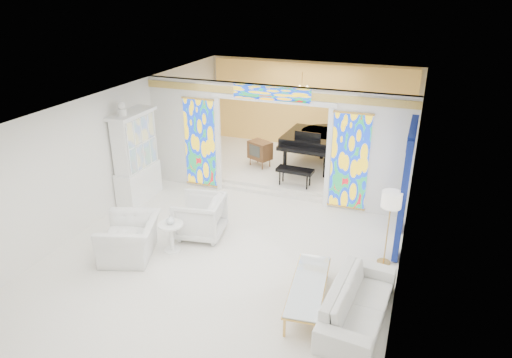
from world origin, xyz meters
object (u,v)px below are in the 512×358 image
at_px(tv_console, 260,150).
at_px(armchair_right, 200,217).
at_px(china_cabinet, 136,158).
at_px(armchair_left, 130,238).
at_px(coffee_table, 308,286).
at_px(grand_piano, 319,139).
at_px(sofa, 358,302).

bearing_deg(tv_console, armchair_right, -64.46).
bearing_deg(china_cabinet, armchair_left, -60.03).
height_order(armchair_right, coffee_table, armchair_right).
height_order(armchair_right, grand_piano, grand_piano).
relative_size(coffee_table, tv_console, 2.51).
height_order(china_cabinet, sofa, china_cabinet).
height_order(armchair_left, grand_piano, grand_piano).
bearing_deg(armchair_right, china_cabinet, -125.01).
relative_size(armchair_right, tv_console, 1.31).
height_order(coffee_table, grand_piano, grand_piano).
distance_m(china_cabinet, sofa, 6.80).
bearing_deg(grand_piano, armchair_left, -110.18).
distance_m(china_cabinet, coffee_table, 5.96).
xyz_separation_m(coffee_table, tv_console, (-2.96, 5.61, 0.29)).
bearing_deg(china_cabinet, grand_piano, 42.84).
bearing_deg(coffee_table, tv_console, 117.81).
bearing_deg(sofa, china_cabinet, 70.78).
relative_size(armchair_left, grand_piano, 0.41).
height_order(china_cabinet, coffee_table, china_cabinet).
distance_m(coffee_table, tv_console, 6.34).
bearing_deg(armchair_left, tv_console, 150.85).
bearing_deg(armchair_left, china_cabinet, -169.33).
relative_size(armchair_left, sofa, 0.56).
bearing_deg(coffee_table, armchair_right, 152.35).
bearing_deg(grand_piano, tv_console, -153.45).
bearing_deg(sofa, tv_console, 38.83).
bearing_deg(grand_piano, coffee_table, -75.49).
relative_size(coffee_table, grand_piano, 0.64).
height_order(sofa, grand_piano, grand_piano).
relative_size(china_cabinet, armchair_left, 2.15).
distance_m(armchair_right, sofa, 4.11).
bearing_deg(armchair_right, grand_piano, 152.70).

